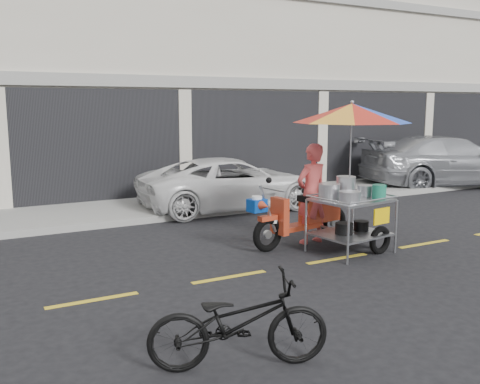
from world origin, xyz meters
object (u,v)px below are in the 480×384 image
silver_pickup (447,161)px  food_vendor_rig (336,156)px  white_pickup (231,183)px  near_bicycle (239,322)px

silver_pickup → food_vendor_rig: food_vendor_rig is taller
white_pickup → food_vendor_rig: food_vendor_rig is taller
white_pickup → near_bicycle: white_pickup is taller
silver_pickup → near_bicycle: silver_pickup is taller
white_pickup → food_vendor_rig: 4.19m
silver_pickup → food_vendor_rig: 8.68m
silver_pickup → food_vendor_rig: size_ratio=1.94×
silver_pickup → near_bicycle: 13.25m
white_pickup → near_bicycle: (-3.61, -7.11, -0.16)m
white_pickup → food_vendor_rig: (-0.06, -4.06, 1.01)m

